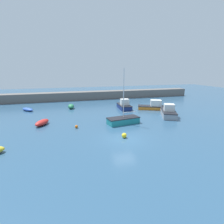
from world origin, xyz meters
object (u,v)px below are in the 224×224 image
at_px(sailboat_tall_mast, 123,120).
at_px(mooring_buoy_orange, 76,127).
at_px(cabin_cruiser_white, 154,106).
at_px(mooring_buoy_yellow, 124,135).
at_px(rowboat_blue_near, 28,109).
at_px(rowboat_white_midwater, 42,123).
at_px(motorboat_with_cabin, 168,112).
at_px(motorboat_grey_hull, 124,106).
at_px(fishing_dinghy_green, 71,106).

height_order(sailboat_tall_mast, mooring_buoy_orange, sailboat_tall_mast).
distance_m(cabin_cruiser_white, mooring_buoy_yellow, 16.01).
xyz_separation_m(rowboat_blue_near, mooring_buoy_orange, (7.94, -12.56, -0.08)).
bearing_deg(rowboat_white_midwater, motorboat_with_cabin, -64.15).
bearing_deg(rowboat_white_midwater, cabin_cruiser_white, -49.19).
bearing_deg(cabin_cruiser_white, rowboat_blue_near, 11.31).
distance_m(rowboat_blue_near, motorboat_grey_hull, 18.26).
height_order(rowboat_white_midwater, mooring_buoy_yellow, rowboat_white_midwater).
bearing_deg(rowboat_white_midwater, mooring_buoy_yellow, -100.75).
xyz_separation_m(cabin_cruiser_white, mooring_buoy_orange, (-15.42, -7.13, -0.44)).
relative_size(sailboat_tall_mast, fishing_dinghy_green, 3.46).
height_order(sailboat_tall_mast, rowboat_white_midwater, sailboat_tall_mast).
bearing_deg(motorboat_grey_hull, mooring_buoy_orange, 137.14).
distance_m(fishing_dinghy_green, mooring_buoy_yellow, 17.98).
bearing_deg(motorboat_grey_hull, fishing_dinghy_green, 76.90).
xyz_separation_m(sailboat_tall_mast, mooring_buoy_yellow, (-1.71, -5.13, -0.23)).
bearing_deg(mooring_buoy_orange, sailboat_tall_mast, 1.70).
xyz_separation_m(mooring_buoy_orange, mooring_buoy_yellow, (4.91, -4.93, 0.08)).
relative_size(rowboat_blue_near, mooring_buoy_yellow, 5.21).
xyz_separation_m(cabin_cruiser_white, fishing_dinghy_green, (-15.42, 5.23, -0.20)).
xyz_separation_m(motorboat_with_cabin, mooring_buoy_orange, (-15.10, -1.87, -0.51)).
height_order(fishing_dinghy_green, mooring_buoy_orange, fishing_dinghy_green).
bearing_deg(motorboat_with_cabin, motorboat_grey_hull, 60.93).
bearing_deg(cabin_cruiser_white, motorboat_with_cabin, 110.82).
height_order(cabin_cruiser_white, motorboat_grey_hull, motorboat_grey_hull).
xyz_separation_m(sailboat_tall_mast, mooring_buoy_orange, (-6.62, -0.20, -0.30)).
bearing_deg(rowboat_white_midwater, rowboat_blue_near, 47.10).
bearing_deg(cabin_cruiser_white, rowboat_white_midwater, 37.24).
xyz_separation_m(motorboat_grey_hull, rowboat_white_midwater, (-14.48, -6.56, -0.30)).
bearing_deg(motorboat_with_cabin, sailboat_tall_mast, 127.13).
bearing_deg(rowboat_white_midwater, motorboat_grey_hull, -37.66).
distance_m(sailboat_tall_mast, motorboat_grey_hull, 9.58).
xyz_separation_m(fishing_dinghy_green, motorboat_with_cabin, (15.09, -10.49, 0.28)).
height_order(cabin_cruiser_white, fishing_dinghy_green, cabin_cruiser_white).
distance_m(rowboat_blue_near, rowboat_white_midwater, 10.55).
distance_m(fishing_dinghy_green, rowboat_blue_near, 7.94).
relative_size(fishing_dinghy_green, motorboat_with_cabin, 0.39).
bearing_deg(mooring_buoy_yellow, motorboat_with_cabin, 33.74).
distance_m(cabin_cruiser_white, mooring_buoy_orange, 17.00).
xyz_separation_m(cabin_cruiser_white, motorboat_with_cabin, (-0.33, -5.26, 0.07)).
bearing_deg(sailboat_tall_mast, fishing_dinghy_green, -70.38).
bearing_deg(fishing_dinghy_green, sailboat_tall_mast, 32.98).
bearing_deg(motorboat_grey_hull, sailboat_tall_mast, 163.97).
height_order(rowboat_blue_near, rowboat_white_midwater, rowboat_white_midwater).
height_order(motorboat_with_cabin, mooring_buoy_yellow, motorboat_with_cabin).
bearing_deg(mooring_buoy_orange, mooring_buoy_yellow, -45.14).
relative_size(sailboat_tall_mast, motorboat_with_cabin, 1.35).
bearing_deg(fishing_dinghy_green, motorboat_grey_hull, 76.68).
relative_size(sailboat_tall_mast, rowboat_blue_near, 2.62).
relative_size(motorboat_grey_hull, mooring_buoy_orange, 11.50).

